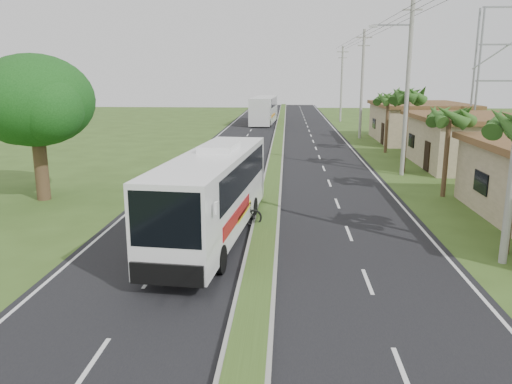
{
  "coord_description": "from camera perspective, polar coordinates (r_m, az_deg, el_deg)",
  "views": [
    {
      "loc": [
        0.87,
        -15.02,
        6.41
      ],
      "look_at": [
        -0.36,
        4.71,
        1.8
      ],
      "focal_mm": 35.0,
      "sensor_mm": 36.0,
      "label": 1
    }
  ],
  "objects": [
    {
      "name": "shop_mid",
      "position": [
        39.54,
        23.04,
        5.47
      ],
      "size": [
        7.6,
        10.6,
        3.67
      ],
      "color": "#998867",
      "rests_on": "ground"
    },
    {
      "name": "palm_verge_c",
      "position": [
        34.96,
        16.97,
        10.46
      ],
      "size": [
        2.4,
        2.4,
        5.85
      ],
      "color": "#473321",
      "rests_on": "ground"
    },
    {
      "name": "median_strip",
      "position": [
        35.6,
        2.11,
        2.91
      ],
      "size": [
        1.2,
        160.0,
        0.18
      ],
      "color": "gray",
      "rests_on": "ground"
    },
    {
      "name": "lane_edge_left",
      "position": [
        36.4,
        -8.5,
        2.84
      ],
      "size": [
        0.12,
        160.0,
        0.01
      ],
      "primitive_type": "cube",
      "color": "silver",
      "rests_on": "ground"
    },
    {
      "name": "utility_pole_c",
      "position": [
        53.57,
        12.02,
        12.06
      ],
      "size": [
        1.6,
        0.28,
        11.0
      ],
      "color": "gray",
      "rests_on": "ground"
    },
    {
      "name": "ground",
      "position": [
        16.36,
        0.24,
        -9.95
      ],
      "size": [
        180.0,
        180.0,
        0.0
      ],
      "primitive_type": "plane",
      "color": "#37501D",
      "rests_on": "ground"
    },
    {
      "name": "palm_verge_b",
      "position": [
        28.41,
        21.25,
        8.1
      ],
      "size": [
        2.4,
        2.4,
        5.05
      ],
      "color": "#473321",
      "rests_on": "ground"
    },
    {
      "name": "coach_bus_far",
      "position": [
        69.4,
        0.93,
        9.52
      ],
      "size": [
        3.39,
        12.56,
        3.62
      ],
      "rotation": [
        0.0,
        0.0,
        -0.06
      ],
      "color": "silver",
      "rests_on": "ground"
    },
    {
      "name": "palm_verge_d",
      "position": [
        43.88,
        14.88,
        10.26
      ],
      "size": [
        2.4,
        2.4,
        5.25
      ],
      "color": "#473321",
      "rests_on": "ground"
    },
    {
      "name": "utility_pole_b",
      "position": [
        33.89,
        16.93,
        12.32
      ],
      "size": [
        3.2,
        0.28,
        12.0
      ],
      "color": "gray",
      "rests_on": "ground"
    },
    {
      "name": "motorcyclist",
      "position": [
        21.35,
        -1.85,
        -1.87
      ],
      "size": [
        2.05,
        1.17,
        2.47
      ],
      "rotation": [
        0.0,
        0.0,
        0.33
      ],
      "color": "black",
      "rests_on": "ground"
    },
    {
      "name": "lane_edge_right",
      "position": [
        36.08,
        12.82,
        2.56
      ],
      "size": [
        0.12,
        160.0,
        0.01
      ],
      "primitive_type": "cube",
      "color": "silver",
      "rests_on": "ground"
    },
    {
      "name": "shop_far",
      "position": [
        52.87,
        18.1,
        7.62
      ],
      "size": [
        8.6,
        11.6,
        3.82
      ],
      "color": "#998867",
      "rests_on": "ground"
    },
    {
      "name": "utility_pole_d",
      "position": [
        73.43,
        9.75,
        12.17
      ],
      "size": [
        1.6,
        0.28,
        10.5
      ],
      "color": "gray",
      "rests_on": "ground"
    },
    {
      "name": "road_asphalt",
      "position": [
        35.61,
        2.11,
        2.76
      ],
      "size": [
        14.0,
        160.0,
        0.02
      ],
      "primitive_type": "cube",
      "color": "black",
      "rests_on": "ground"
    },
    {
      "name": "coach_bus_main",
      "position": [
        19.89,
        -4.87,
        0.36
      ],
      "size": [
        3.47,
        11.6,
        3.69
      ],
      "rotation": [
        0.0,
        0.0,
        -0.1
      ],
      "color": "white",
      "rests_on": "ground"
    },
    {
      "name": "shade_tree",
      "position": [
        28.24,
        -24.14,
        9.2
      ],
      "size": [
        6.3,
        6.0,
        7.54
      ],
      "color": "#473321",
      "rests_on": "ground"
    }
  ]
}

